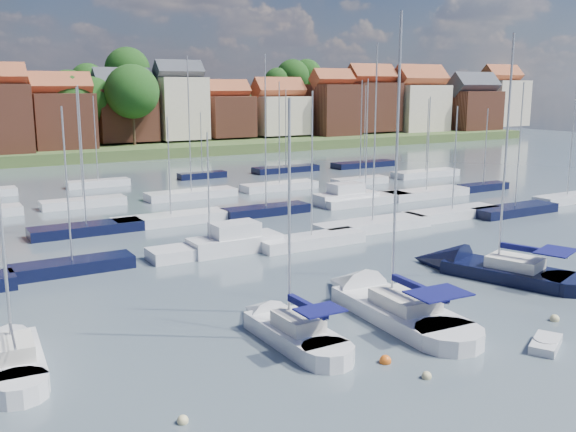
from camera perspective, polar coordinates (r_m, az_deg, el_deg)
ground at (r=68.59m, az=-8.01°, el=1.08°), size 260.00×260.00×0.00m
sailboat_left at (r=32.48m, az=-0.33°, el=-10.02°), size 2.56×9.30×12.72m
sailboat_centre at (r=36.61m, az=8.10°, el=-7.64°), size 4.10×13.02×17.39m
sailboat_navy at (r=44.53m, az=16.95°, el=-4.55°), size 7.07×12.52×16.79m
sailboat_far at (r=32.04m, az=-23.27°, el=-11.36°), size 2.96×9.06×11.95m
tender at (r=33.48m, az=21.93°, el=-10.51°), size 2.72×2.19×0.53m
buoy_a at (r=25.30m, az=-9.33°, el=-17.70°), size 0.43×0.43×0.43m
buoy_b at (r=28.90m, az=12.21°, el=-13.92°), size 0.43×0.43×0.43m
buoy_c at (r=30.03m, az=8.64°, el=-12.78°), size 0.54×0.54×0.54m
buoy_d at (r=37.40m, az=22.60°, el=-8.59°), size 0.49×0.49×0.49m
buoy_e at (r=41.36m, az=10.19°, el=-5.96°), size 0.53×0.53×0.53m
marina_field at (r=64.91m, az=-4.82°, el=0.95°), size 79.62×41.41×15.93m
far_shore_town at (r=157.77m, az=-20.45°, el=8.00°), size 212.46×90.00×22.27m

